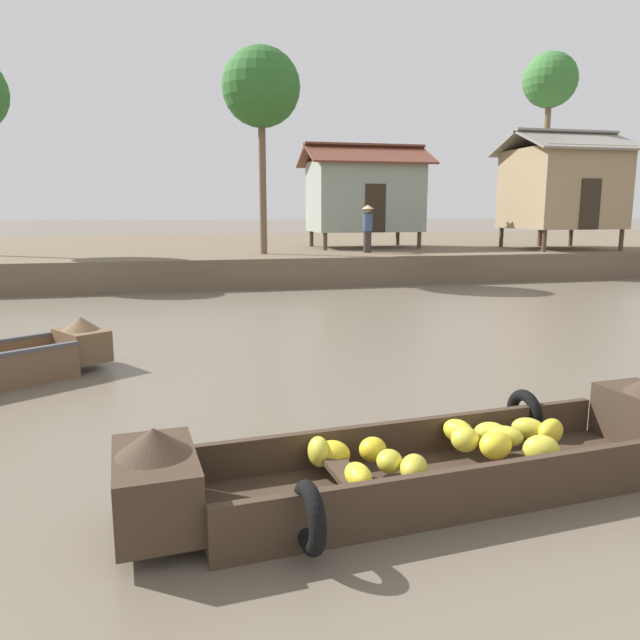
# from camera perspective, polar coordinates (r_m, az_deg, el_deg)

# --- Properties ---
(ground_plane) EXTENTS (300.00, 300.00, 0.00)m
(ground_plane) POSITION_cam_1_polar(r_m,az_deg,el_deg) (9.97, 2.72, -3.73)
(ground_plane) COLOR #665B4C
(riverbank_strip) EXTENTS (160.00, 20.00, 0.94)m
(riverbank_strip) POSITION_cam_1_polar(r_m,az_deg,el_deg) (28.68, -7.95, 6.31)
(riverbank_strip) COLOR brown
(riverbank_strip) RESTS_ON ground
(banana_boat) EXTENTS (5.41, 2.12, 0.85)m
(banana_boat) POSITION_cam_1_polar(r_m,az_deg,el_deg) (5.50, 11.16, -12.66)
(banana_boat) COLOR #3D2D21
(banana_boat) RESTS_ON ground
(stilt_house_left) EXTENTS (4.87, 3.27, 4.04)m
(stilt_house_left) POSITION_cam_1_polar(r_m,az_deg,el_deg) (24.53, 4.20, 11.67)
(stilt_house_left) COLOR #4C3826
(stilt_house_left) RESTS_ON riverbank_strip
(stilt_house_mid_left) EXTENTS (4.31, 3.88, 4.46)m
(stilt_house_mid_left) POSITION_cam_1_polar(r_m,az_deg,el_deg) (25.43, 21.84, 11.51)
(stilt_house_mid_left) COLOR #4C3826
(stilt_house_mid_left) RESTS_ON riverbank_strip
(palm_tree_near) EXTENTS (2.13, 2.13, 7.63)m
(palm_tree_near) POSITION_cam_1_polar(r_m,az_deg,el_deg) (27.34, 20.83, 20.11)
(palm_tree_near) COLOR brown
(palm_tree_near) RESTS_ON riverbank_strip
(palm_tree_far) EXTENTS (2.58, 2.58, 6.74)m
(palm_tree_far) POSITION_cam_1_polar(r_m,az_deg,el_deg) (21.31, -5.57, 20.87)
(palm_tree_far) COLOR brown
(palm_tree_far) RESTS_ON riverbank_strip
(vendor_person) EXTENTS (0.44, 0.44, 1.66)m
(vendor_person) POSITION_cam_1_polar(r_m,az_deg,el_deg) (21.54, 4.50, 8.80)
(vendor_person) COLOR #332D28
(vendor_person) RESTS_ON riverbank_strip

